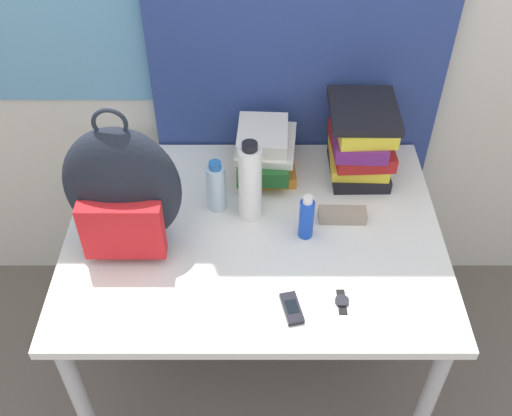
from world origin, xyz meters
The scene contains 12 objects.
wall_back centered at (0.00, 0.97, 1.25)m, with size 6.00×0.06×2.50m.
curtain_blue centered at (0.15, 0.91, 1.25)m, with size 0.99×0.04×2.50m.
desk centered at (0.00, 0.44, 0.66)m, with size 1.17×0.88×0.74m.
backpack centered at (-0.37, 0.40, 0.94)m, with size 0.33×0.19×0.48m.
book_stack_left centered at (0.03, 0.74, 0.82)m, with size 0.21×0.28×0.17m.
book_stack_center centered at (0.35, 0.73, 0.87)m, with size 0.22×0.28×0.26m.
water_bottle centered at (-0.12, 0.55, 0.83)m, with size 0.06×0.06×0.18m.
sports_bottle centered at (-0.01, 0.51, 0.88)m, with size 0.07×0.07×0.29m.
sunscreen_bottle centered at (0.16, 0.43, 0.81)m, with size 0.05×0.05×0.16m.
cell_phone centered at (0.10, 0.14, 0.75)m, with size 0.07×0.11×0.02m.
sunglasses_case centered at (0.28, 0.50, 0.76)m, with size 0.15×0.06×0.04m.
wristwatch centered at (0.24, 0.16, 0.74)m, with size 0.04×0.09×0.01m.
Camera 1 is at (0.01, -0.86, 2.08)m, focal length 42.00 mm.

